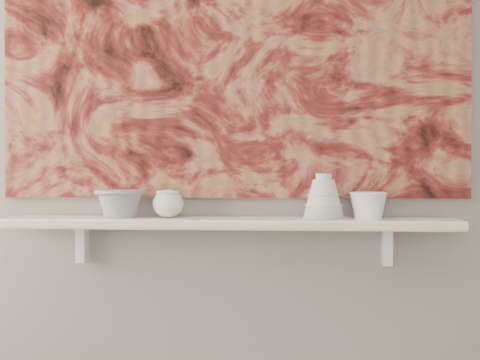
# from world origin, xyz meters

# --- Properties ---
(wall_back) EXTENTS (3.60, 0.00, 3.60)m
(wall_back) POSITION_xyz_m (0.00, 1.60, 1.35)
(wall_back) COLOR gray
(wall_back) RESTS_ON floor
(shelf) EXTENTS (1.40, 0.18, 0.03)m
(shelf) POSITION_xyz_m (0.00, 1.51, 0.92)
(shelf) COLOR white
(shelf) RESTS_ON wall_back
(shelf_stripe) EXTENTS (1.40, 0.01, 0.02)m
(shelf_stripe) POSITION_xyz_m (0.00, 1.41, 0.92)
(shelf_stripe) COLOR beige
(shelf_stripe) RESTS_ON shelf
(bracket_left) EXTENTS (0.03, 0.06, 0.12)m
(bracket_left) POSITION_xyz_m (-0.49, 1.57, 0.84)
(bracket_left) COLOR white
(bracket_left) RESTS_ON wall_back
(bracket_right) EXTENTS (0.03, 0.06, 0.12)m
(bracket_right) POSITION_xyz_m (0.49, 1.57, 0.84)
(bracket_right) COLOR white
(bracket_right) RESTS_ON wall_back
(painting) EXTENTS (1.50, 0.02, 1.10)m
(painting) POSITION_xyz_m (0.00, 1.59, 1.54)
(painting) COLOR maroon
(painting) RESTS_ON wall_back
(house_motif) EXTENTS (0.09, 0.00, 0.08)m
(house_motif) POSITION_xyz_m (0.45, 1.57, 1.23)
(house_motif) COLOR black
(house_motif) RESTS_ON painting
(bowl_grey) EXTENTS (0.20, 0.20, 0.09)m
(bowl_grey) POSITION_xyz_m (-0.35, 1.51, 0.98)
(bowl_grey) COLOR gray
(bowl_grey) RESTS_ON shelf
(cup_cream) EXTENTS (0.11, 0.11, 0.09)m
(cup_cream) POSITION_xyz_m (-0.19, 1.51, 0.97)
(cup_cream) COLOR silver
(cup_cream) RESTS_ON shelf
(bell_vessel) EXTENTS (0.15, 0.15, 0.14)m
(bell_vessel) POSITION_xyz_m (0.29, 1.51, 1.00)
(bell_vessel) COLOR silver
(bell_vessel) RESTS_ON shelf
(bowl_white) EXTENTS (0.14, 0.14, 0.08)m
(bowl_white) POSITION_xyz_m (0.42, 1.51, 0.97)
(bowl_white) COLOR white
(bowl_white) RESTS_ON shelf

